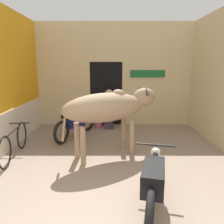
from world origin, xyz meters
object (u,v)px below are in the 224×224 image
at_px(bicycle, 15,142).
at_px(plastic_stool, 99,120).
at_px(cow, 111,107).
at_px(motorcycle_far, 77,122).
at_px(motorcycle_near, 154,180).
at_px(shopkeeper_seated, 110,108).

xyz_separation_m(bicycle, plastic_stool, (1.65, 2.30, -0.09)).
bearing_deg(plastic_stool, cow, -79.84).
xyz_separation_m(motorcycle_far, plastic_stool, (0.56, 0.94, -0.17)).
relative_size(cow, motorcycle_near, 1.15).
xyz_separation_m(shopkeeper_seated, plastic_stool, (-0.33, 0.09, -0.41)).
distance_m(motorcycle_near, shopkeeper_seated, 3.99).
bearing_deg(plastic_stool, motorcycle_near, -76.46).
distance_m(cow, shopkeeper_seated, 2.10).
relative_size(cow, shopkeeper_seated, 1.81).
relative_size(bicycle, plastic_stool, 3.75).
bearing_deg(shopkeeper_seated, motorcycle_far, -136.57).
distance_m(motorcycle_near, bicycle, 3.14).
height_order(shopkeeper_seated, plastic_stool, shopkeeper_seated).
xyz_separation_m(motorcycle_near, motorcycle_far, (-1.53, 3.09, -0.02)).
bearing_deg(shopkeeper_seated, bicycle, -131.84).
xyz_separation_m(bicycle, shopkeeper_seated, (1.98, 2.21, 0.32)).
height_order(cow, motorcycle_far, cow).
bearing_deg(motorcycle_near, shopkeeper_seated, 99.28).
distance_m(cow, bicycle, 2.17).
bearing_deg(motorcycle_near, bicycle, 146.57).
bearing_deg(bicycle, motorcycle_near, -33.43).
relative_size(shopkeeper_seated, plastic_stool, 2.70).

